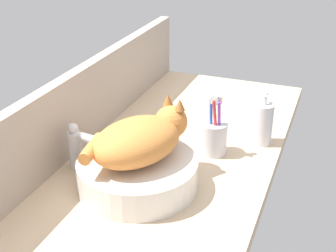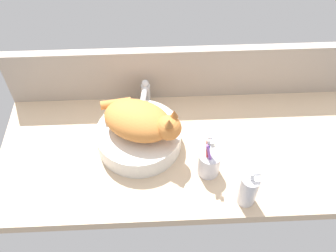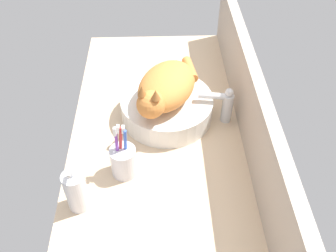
# 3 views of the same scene
# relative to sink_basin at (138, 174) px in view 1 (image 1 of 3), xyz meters

# --- Properties ---
(ground_plane) EXTENTS (1.38, 0.60, 0.04)m
(ground_plane) POSITION_rel_sink_basin_xyz_m (0.17, -0.02, -0.06)
(ground_plane) COLOR #D1B28E
(backsplash_panel) EXTENTS (1.38, 0.04, 0.23)m
(backsplash_panel) POSITION_rel_sink_basin_xyz_m (0.17, 0.26, 0.08)
(backsplash_panel) COLOR #AD9E8E
(backsplash_panel) RESTS_ON ground_plane
(sink_basin) EXTENTS (0.31, 0.31, 0.08)m
(sink_basin) POSITION_rel_sink_basin_xyz_m (0.00, 0.00, 0.00)
(sink_basin) COLOR silver
(sink_basin) RESTS_ON ground_plane
(cat) EXTENTS (0.30, 0.26, 0.14)m
(cat) POSITION_rel_sink_basin_xyz_m (0.01, -0.01, 0.10)
(cat) COLOR orange
(cat) RESTS_ON sink_basin
(faucet) EXTENTS (0.04, 0.12, 0.14)m
(faucet) POSITION_rel_sink_basin_xyz_m (0.03, 0.19, 0.03)
(faucet) COLOR silver
(faucet) RESTS_ON ground_plane
(soap_dispenser) EXTENTS (0.06, 0.06, 0.16)m
(soap_dispenser) POSITION_rel_sink_basin_xyz_m (0.35, -0.25, 0.03)
(soap_dispenser) COLOR silver
(soap_dispenser) RESTS_ON ground_plane
(toothbrush_cup) EXTENTS (0.08, 0.08, 0.19)m
(toothbrush_cup) POSITION_rel_sink_basin_xyz_m (0.24, -0.14, 0.01)
(toothbrush_cup) COLOR silver
(toothbrush_cup) RESTS_ON ground_plane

